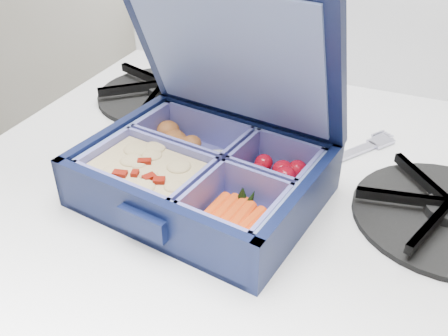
% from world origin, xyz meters
% --- Properties ---
extents(bento_box, '(0.24, 0.20, 0.05)m').
position_xyz_m(bento_box, '(0.18, 1.59, 0.97)').
color(bento_box, '#0B1234').
rests_on(bento_box, stove).
extents(burner_grate, '(0.20, 0.20, 0.03)m').
position_xyz_m(burner_grate, '(0.41, 1.65, 0.96)').
color(burner_grate, black).
rests_on(burner_grate, stove).
extents(burner_grate_rear, '(0.24, 0.24, 0.02)m').
position_xyz_m(burner_grate_rear, '(0.04, 1.78, 0.95)').
color(burner_grate_rear, black).
rests_on(burner_grate_rear, stove).
extents(fork, '(0.12, 0.15, 0.01)m').
position_xyz_m(fork, '(0.28, 1.70, 0.95)').
color(fork, '#ABA9C0').
rests_on(fork, stove).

